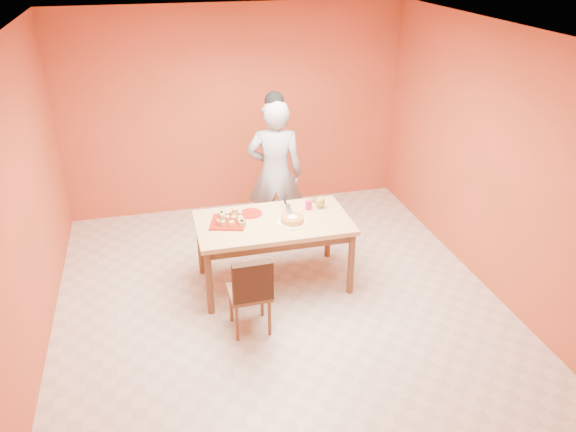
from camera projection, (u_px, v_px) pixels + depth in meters
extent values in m
plane|color=beige|center=(280.00, 304.00, 5.81)|extent=(5.00, 5.00, 0.00)
plane|color=white|center=(278.00, 34.00, 4.60)|extent=(5.00, 5.00, 0.00)
plane|color=#D34930|center=(235.00, 111.00, 7.37)|extent=(4.50, 0.00, 4.50)
plane|color=#D34930|center=(19.00, 211.00, 4.71)|extent=(0.00, 5.00, 5.00)
plane|color=#D34930|center=(494.00, 163.00, 5.70)|extent=(0.00, 5.00, 5.00)
cube|color=#E2AD76|center=(273.00, 223.00, 5.85)|extent=(1.60, 0.90, 0.05)
cube|color=brown|center=(273.00, 229.00, 5.89)|extent=(1.48, 0.78, 0.10)
cylinder|color=brown|center=(209.00, 283.00, 5.52)|extent=(0.07, 0.07, 0.71)
cylinder|color=brown|center=(200.00, 245.00, 6.20)|extent=(0.07, 0.07, 0.71)
cylinder|color=brown|center=(351.00, 264.00, 5.85)|extent=(0.07, 0.07, 0.71)
cylinder|color=brown|center=(328.00, 229.00, 6.52)|extent=(0.07, 0.07, 0.71)
imported|color=gray|center=(275.00, 174.00, 6.60)|extent=(0.74, 0.57, 1.81)
cube|color=maroon|center=(228.00, 222.00, 5.79)|extent=(0.44, 0.44, 0.02)
cylinder|color=maroon|center=(251.00, 213.00, 5.97)|extent=(0.31, 0.31, 0.01)
cylinder|color=white|center=(292.00, 222.00, 5.79)|extent=(0.36, 0.36, 0.01)
cylinder|color=gold|center=(292.00, 219.00, 5.78)|extent=(0.28, 0.28, 0.06)
cube|color=silver|center=(289.00, 209.00, 5.92)|extent=(0.08, 0.25, 0.01)
ellipsoid|color=olive|center=(320.00, 202.00, 6.08)|extent=(0.13, 0.11, 0.13)
cylinder|color=#BA1B4D|center=(309.00, 205.00, 6.06)|extent=(0.09, 0.09, 0.10)
cylinder|color=#3B1F10|center=(316.00, 200.00, 6.26)|extent=(0.11, 0.11, 0.03)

